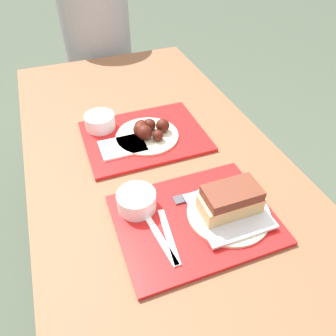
{
  "coord_description": "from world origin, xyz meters",
  "views": [
    {
      "loc": [
        -0.25,
        -0.69,
        1.4
      ],
      "look_at": [
        0.0,
        -0.03,
        0.76
      ],
      "focal_mm": 35.0,
      "sensor_mm": 36.0,
      "label": 1
    }
  ],
  "objects_px": {
    "bowl_coleslaw_far": "(100,121)",
    "wings_plate_far": "(148,131)",
    "bowl_coleslaw_near": "(137,200)",
    "tray_far": "(143,137)",
    "tray_near": "(195,219)",
    "person_seated_across": "(96,31)",
    "brisket_sandwich_plate": "(230,205)"
  },
  "relations": [
    {
      "from": "bowl_coleslaw_near",
      "to": "bowl_coleslaw_far",
      "type": "height_order",
      "value": "same"
    },
    {
      "from": "bowl_coleslaw_near",
      "to": "bowl_coleslaw_far",
      "type": "distance_m",
      "value": 0.4
    },
    {
      "from": "wings_plate_far",
      "to": "bowl_coleslaw_near",
      "type": "bearing_deg",
      "value": -113.09
    },
    {
      "from": "bowl_coleslaw_far",
      "to": "brisket_sandwich_plate",
      "type": "bearing_deg",
      "value": -65.55
    },
    {
      "from": "bowl_coleslaw_near",
      "to": "person_seated_across",
      "type": "bearing_deg",
      "value": 83.41
    },
    {
      "from": "bowl_coleslaw_near",
      "to": "tray_far",
      "type": "bearing_deg",
      "value": 69.81
    },
    {
      "from": "bowl_coleslaw_far",
      "to": "wings_plate_far",
      "type": "relative_size",
      "value": 0.49
    },
    {
      "from": "bowl_coleslaw_near",
      "to": "bowl_coleslaw_far",
      "type": "xyz_separation_m",
      "value": [
        -0.01,
        0.4,
        0.0
      ]
    },
    {
      "from": "tray_far",
      "to": "wings_plate_far",
      "type": "distance_m",
      "value": 0.03
    },
    {
      "from": "bowl_coleslaw_far",
      "to": "wings_plate_far",
      "type": "distance_m",
      "value": 0.18
    },
    {
      "from": "tray_near",
      "to": "person_seated_across",
      "type": "xyz_separation_m",
      "value": [
        0.01,
        1.33,
        0.05
      ]
    },
    {
      "from": "tray_near",
      "to": "bowl_coleslaw_far",
      "type": "distance_m",
      "value": 0.51
    },
    {
      "from": "bowl_coleslaw_near",
      "to": "person_seated_across",
      "type": "relative_size",
      "value": 0.14
    },
    {
      "from": "brisket_sandwich_plate",
      "to": "bowl_coleslaw_far",
      "type": "height_order",
      "value": "brisket_sandwich_plate"
    },
    {
      "from": "brisket_sandwich_plate",
      "to": "wings_plate_far",
      "type": "distance_m",
      "value": 0.41
    },
    {
      "from": "person_seated_across",
      "to": "tray_far",
      "type": "bearing_deg",
      "value": -91.86
    },
    {
      "from": "tray_near",
      "to": "bowl_coleslaw_near",
      "type": "distance_m",
      "value": 0.16
    },
    {
      "from": "bowl_coleslaw_near",
      "to": "bowl_coleslaw_far",
      "type": "bearing_deg",
      "value": 91.87
    },
    {
      "from": "tray_near",
      "to": "bowl_coleslaw_near",
      "type": "xyz_separation_m",
      "value": [
        -0.13,
        0.09,
        0.03
      ]
    },
    {
      "from": "brisket_sandwich_plate",
      "to": "wings_plate_far",
      "type": "relative_size",
      "value": 1.02
    },
    {
      "from": "tray_near",
      "to": "wings_plate_far",
      "type": "relative_size",
      "value": 1.9
    },
    {
      "from": "bowl_coleslaw_near",
      "to": "wings_plate_far",
      "type": "distance_m",
      "value": 0.32
    },
    {
      "from": "tray_near",
      "to": "bowl_coleslaw_far",
      "type": "height_order",
      "value": "bowl_coleslaw_far"
    },
    {
      "from": "tray_near",
      "to": "tray_far",
      "type": "height_order",
      "value": "same"
    },
    {
      "from": "tray_near",
      "to": "wings_plate_far",
      "type": "distance_m",
      "value": 0.38
    },
    {
      "from": "bowl_coleslaw_far",
      "to": "tray_near",
      "type": "bearing_deg",
      "value": -73.62
    },
    {
      "from": "bowl_coleslaw_near",
      "to": "wings_plate_far",
      "type": "relative_size",
      "value": 0.49
    },
    {
      "from": "tray_far",
      "to": "person_seated_across",
      "type": "relative_size",
      "value": 0.55
    },
    {
      "from": "bowl_coleslaw_far",
      "to": "person_seated_across",
      "type": "bearing_deg",
      "value": 79.42
    },
    {
      "from": "brisket_sandwich_plate",
      "to": "person_seated_across",
      "type": "xyz_separation_m",
      "value": [
        -0.07,
        1.34,
        0.01
      ]
    },
    {
      "from": "tray_far",
      "to": "brisket_sandwich_plate",
      "type": "relative_size",
      "value": 1.86
    },
    {
      "from": "tray_near",
      "to": "wings_plate_far",
      "type": "xyz_separation_m",
      "value": [
        -0.01,
        0.38,
        0.03
      ]
    }
  ]
}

